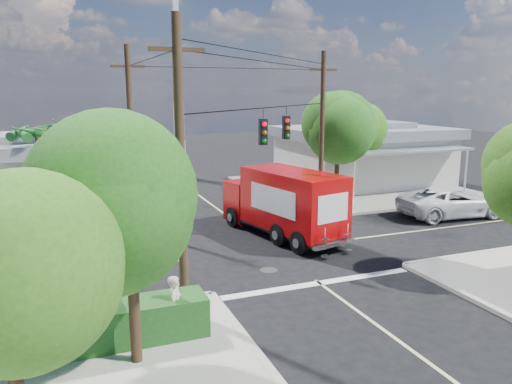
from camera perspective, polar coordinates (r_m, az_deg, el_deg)
ground at (r=22.22m, az=1.90°, el=-6.53°), size 120.00×120.00×0.00m
sidewalk_ne at (r=36.53m, az=10.84°, el=0.55°), size 14.12×14.12×0.14m
sidewalk_nw at (r=31.11m, az=-25.49°, el=-2.28°), size 14.12×14.12×0.14m
road_markings at (r=20.94m, az=3.52°, el=-7.67°), size 32.00×32.00×0.01m
building_ne at (r=37.96m, az=12.17°, el=4.34°), size 11.80×10.20×4.50m
radio_tower at (r=40.40m, az=-8.86°, el=9.60°), size 0.80×0.80×17.00m
tree_sw_front at (r=12.19m, az=-14.29°, el=-0.88°), size 3.88×3.78×6.03m
tree_sw_back at (r=9.85m, az=-26.87°, el=-7.33°), size 3.56×3.42×5.41m
tree_ne_front at (r=30.53m, az=9.44°, el=7.38°), size 4.21×4.14×6.66m
tree_ne_back at (r=33.80m, az=11.30°, el=6.71°), size 3.77×3.66×5.82m
palm_nw_front at (r=26.96m, az=-19.64°, el=6.94°), size 3.01×3.08×5.59m
palm_nw_back at (r=28.48m, az=-23.74°, el=6.10°), size 3.01×3.08×5.19m
utility_poles at (r=22.18m, az=-3.45°, el=5.79°), size 12.00×10.68×9.00m
picket_fence at (r=15.12m, az=-17.70°, el=-13.25°), size 5.94×0.06×1.00m
hedge_sw at (r=14.38m, az=-18.28°, el=-14.57°), size 6.20×1.20×1.10m
vending_boxes at (r=30.25m, az=8.57°, el=-0.43°), size 1.90×0.50×1.10m
delivery_truck at (r=23.73m, az=3.17°, el=-1.24°), size 3.82×7.80×3.25m
parked_car at (r=29.72m, az=21.51°, el=-1.05°), size 6.19×3.24×1.66m
pedestrian at (r=14.35m, az=-9.13°, el=-12.74°), size 0.67×0.76×1.75m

